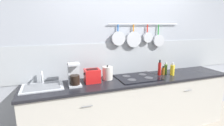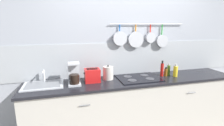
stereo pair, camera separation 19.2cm
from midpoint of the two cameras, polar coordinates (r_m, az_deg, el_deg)
wall_back at (r=2.90m, az=2.70°, el=3.93°), size 7.20×0.13×2.60m
cabinet_base at (r=2.87m, az=5.10°, el=-14.02°), size 3.20×0.56×0.86m
countertop at (r=2.70m, az=5.29°, el=-5.54°), size 3.24×0.59×0.03m
sink_basin at (r=2.54m, az=-23.83°, el=-6.99°), size 0.53×0.39×0.19m
coffee_maker at (r=2.46m, az=-14.46°, el=-4.19°), size 0.17×0.20×0.31m
toaster at (r=2.53m, az=-8.65°, el=-4.19°), size 0.23×0.17×0.20m
kettle at (r=2.64m, az=-3.56°, el=-3.30°), size 0.16×0.16×0.22m
cooktop at (r=2.75m, az=6.31°, el=-4.71°), size 0.64×0.49×0.01m
bottle_hot_sauce at (r=2.93m, az=13.45°, el=-1.75°), size 0.05×0.05×0.25m
bottle_olive_oil at (r=2.97m, az=14.57°, el=-2.57°), size 0.05×0.05×0.15m
bottle_vinegar at (r=3.01m, az=15.37°, el=-1.88°), size 0.05×0.05×0.21m
bottle_dish_soap at (r=2.99m, az=17.39°, el=-2.11°), size 0.07×0.07×0.21m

